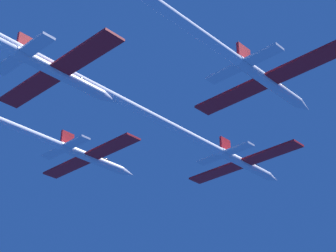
% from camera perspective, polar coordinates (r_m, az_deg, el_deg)
% --- Properties ---
extents(jet_lead, '(16.53, 63.81, 2.74)m').
position_cam_1_polar(jet_lead, '(59.85, -3.70, 2.02)').
color(jet_lead, white).
extents(jet_right_wing, '(16.53, 50.83, 2.74)m').
position_cam_1_polar(jet_right_wing, '(46.78, 0.18, 11.30)').
color(jet_right_wing, white).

